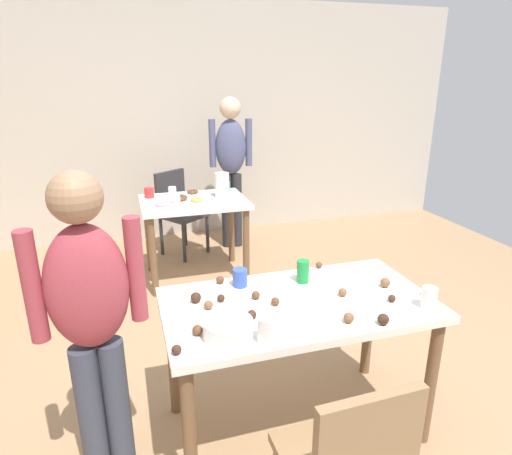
# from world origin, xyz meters

# --- Properties ---
(ground_plane) EXTENTS (6.40, 6.40, 0.00)m
(ground_plane) POSITION_xyz_m (0.00, 0.00, 0.00)
(ground_plane) COLOR #9E7A56
(wall_back) EXTENTS (6.40, 0.10, 2.60)m
(wall_back) POSITION_xyz_m (0.00, 3.20, 1.30)
(wall_back) COLOR #BCB2A3
(wall_back) RESTS_ON ground_plane
(dining_table_near) EXTENTS (1.32, 0.71, 0.75)m
(dining_table_near) POSITION_xyz_m (-0.07, -0.14, 0.65)
(dining_table_near) COLOR silver
(dining_table_near) RESTS_ON ground_plane
(dining_table_far) EXTENTS (0.93, 0.67, 0.75)m
(dining_table_far) POSITION_xyz_m (-0.26, 1.87, 0.62)
(dining_table_far) COLOR white
(dining_table_far) RESTS_ON ground_plane
(chair_far_table) EXTENTS (0.56, 0.56, 0.87)m
(chair_far_table) POSITION_xyz_m (-0.32, 2.55, 0.50)
(chair_far_table) COLOR #2D2D33
(chair_far_table) RESTS_ON ground_plane
(person_girl_near) EXTENTS (0.46, 0.24, 1.48)m
(person_girl_near) POSITION_xyz_m (-1.01, -0.24, 0.88)
(person_girl_near) COLOR #383D4C
(person_girl_near) RESTS_ON ground_plane
(person_adult_far) EXTENTS (0.46, 0.24, 1.60)m
(person_adult_far) POSITION_xyz_m (0.26, 2.56, 0.97)
(person_adult_far) COLOR #28282D
(person_adult_far) RESTS_ON ground_plane
(mixing_bowl) EXTENTS (0.21, 0.21, 0.08)m
(mixing_bowl) POSITION_xyz_m (-0.47, -0.35, 0.79)
(mixing_bowl) COLOR white
(mixing_bowl) RESTS_ON dining_table_near
(soda_can) EXTENTS (0.07, 0.07, 0.12)m
(soda_can) POSITION_xyz_m (0.03, 0.05, 0.81)
(soda_can) COLOR #198438
(soda_can) RESTS_ON dining_table_near
(fork_near) EXTENTS (0.17, 0.02, 0.01)m
(fork_near) POSITION_xyz_m (-0.21, -0.33, 0.75)
(fork_near) COLOR silver
(fork_near) RESTS_ON dining_table_near
(cup_near_0) EXTENTS (0.07, 0.07, 0.10)m
(cup_near_0) POSITION_xyz_m (0.50, -0.38, 0.80)
(cup_near_0) COLOR white
(cup_near_0) RESTS_ON dining_table_near
(cup_near_1) EXTENTS (0.08, 0.08, 0.09)m
(cup_near_1) POSITION_xyz_m (-0.30, 0.10, 0.80)
(cup_near_1) COLOR #3351B2
(cup_near_1) RESTS_ON dining_table_near
(cup_near_2) EXTENTS (0.08, 0.08, 0.12)m
(cup_near_2) POSITION_xyz_m (-0.33, -0.43, 0.81)
(cup_near_2) COLOR white
(cup_near_2) RESTS_ON dining_table_near
(cake_ball_0) EXTENTS (0.04, 0.04, 0.04)m
(cake_ball_0) POSITION_xyz_m (0.16, -0.16, 0.77)
(cake_ball_0) COLOR brown
(cake_ball_0) RESTS_ON dining_table_near
(cake_ball_1) EXTENTS (0.04, 0.04, 0.04)m
(cake_ball_1) POSITION_xyz_m (0.36, -0.28, 0.77)
(cake_ball_1) COLOR #3D2319
(cake_ball_1) RESTS_ON dining_table_near
(cake_ball_2) EXTENTS (0.04, 0.04, 0.04)m
(cake_ball_2) POSITION_xyz_m (-0.19, -0.15, 0.77)
(cake_ball_2) COLOR brown
(cake_ball_2) RESTS_ON dining_table_near
(cake_ball_3) EXTENTS (0.05, 0.05, 0.05)m
(cake_ball_3) POSITION_xyz_m (0.07, -0.39, 0.77)
(cake_ball_3) COLOR brown
(cake_ball_3) RESTS_ON dining_table_near
(cake_ball_4) EXTENTS (0.04, 0.04, 0.04)m
(cake_ball_4) POSITION_xyz_m (-0.26, -0.06, 0.77)
(cake_ball_4) COLOR brown
(cake_ball_4) RESTS_ON dining_table_near
(cake_ball_5) EXTENTS (0.04, 0.04, 0.04)m
(cake_ball_5) POSITION_xyz_m (-0.34, -0.24, 0.77)
(cake_ball_5) COLOR #3D2319
(cake_ball_5) RESTS_ON dining_table_near
(cake_ball_6) EXTENTS (0.04, 0.04, 0.04)m
(cake_ball_6) POSITION_xyz_m (0.19, 0.19, 0.77)
(cake_ball_6) COLOR brown
(cake_ball_6) RESTS_ON dining_table_near
(cake_ball_7) EXTENTS (0.05, 0.05, 0.05)m
(cake_ball_7) POSITION_xyz_m (0.42, -0.13, 0.78)
(cake_ball_7) COLOR brown
(cake_ball_7) RESTS_ON dining_table_near
(cake_ball_8) EXTENTS (0.04, 0.04, 0.04)m
(cake_ball_8) POSITION_xyz_m (-0.39, 0.16, 0.77)
(cake_ball_8) COLOR brown
(cake_ball_8) RESTS_ON dining_table_near
(cake_ball_9) EXTENTS (0.05, 0.05, 0.05)m
(cake_ball_9) POSITION_xyz_m (0.21, -0.45, 0.78)
(cake_ball_9) COLOR #3D2319
(cake_ball_9) RESTS_ON dining_table_near
(cake_ball_10) EXTENTS (0.05, 0.05, 0.05)m
(cake_ball_10) POSITION_xyz_m (-0.59, -0.29, 0.77)
(cake_ball_10) COLOR brown
(cake_ball_10) RESTS_ON dining_table_near
(cake_ball_11) EXTENTS (0.05, 0.05, 0.05)m
(cake_ball_11) POSITION_xyz_m (0.57, -0.27, 0.77)
(cake_ball_11) COLOR brown
(cake_ball_11) RESTS_ON dining_table_near
(cake_ball_12) EXTENTS (0.04, 0.04, 0.04)m
(cake_ball_12) POSITION_xyz_m (-0.51, -0.09, 0.77)
(cake_ball_12) COLOR brown
(cake_ball_12) RESTS_ON dining_table_near
(cake_ball_13) EXTENTS (0.04, 0.04, 0.04)m
(cake_ball_13) POSITION_xyz_m (-0.70, -0.41, 0.77)
(cake_ball_13) COLOR #3D2319
(cake_ball_13) RESTS_ON dining_table_near
(cake_ball_14) EXTENTS (0.05, 0.05, 0.05)m
(cake_ball_14) POSITION_xyz_m (-0.55, -0.01, 0.78)
(cake_ball_14) COLOR #3D2319
(cake_ball_14) RESTS_ON dining_table_near
(cake_ball_15) EXTENTS (0.04, 0.04, 0.04)m
(cake_ball_15) POSITION_xyz_m (-0.43, -0.04, 0.77)
(cake_ball_15) COLOR #3D2319
(cake_ball_15) RESTS_ON dining_table_near
(pitcher_far) EXTENTS (0.13, 0.13, 0.23)m
(pitcher_far) POSITION_xyz_m (0.01, 1.89, 0.86)
(pitcher_far) COLOR white
(pitcher_far) RESTS_ON dining_table_far
(cup_far_0) EXTENTS (0.08, 0.08, 0.09)m
(cup_far_0) POSITION_xyz_m (-0.42, 1.81, 0.80)
(cup_far_0) COLOR white
(cup_far_0) RESTS_ON dining_table_far
(cup_far_1) EXTENTS (0.07, 0.07, 0.09)m
(cup_far_1) POSITION_xyz_m (-0.42, 2.03, 0.80)
(cup_far_1) COLOR white
(cup_far_1) RESTS_ON dining_table_far
(cup_far_2) EXTENTS (0.09, 0.09, 0.09)m
(cup_far_2) POSITION_xyz_m (0.09, 2.10, 0.80)
(cup_far_2) COLOR green
(cup_far_2) RESTS_ON dining_table_far
(cup_far_3) EXTENTS (0.09, 0.09, 0.09)m
(cup_far_3) POSITION_xyz_m (-0.63, 2.07, 0.80)
(cup_far_3) COLOR red
(cup_far_3) RESTS_ON dining_table_far
(donut_far_0) EXTENTS (0.14, 0.14, 0.04)m
(donut_far_0) POSITION_xyz_m (-0.38, 1.90, 0.77)
(donut_far_0) COLOR brown
(donut_far_0) RESTS_ON dining_table_far
(donut_far_1) EXTENTS (0.10, 0.10, 0.03)m
(donut_far_1) POSITION_xyz_m (-0.23, 2.11, 0.77)
(donut_far_1) COLOR brown
(donut_far_1) RESTS_ON dining_table_far
(donut_far_2) EXTENTS (0.11, 0.11, 0.03)m
(donut_far_2) POSITION_xyz_m (-0.24, 1.82, 0.77)
(donut_far_2) COLOR gold
(donut_far_2) RESTS_ON dining_table_far
(donut_far_3) EXTENTS (0.11, 0.11, 0.03)m
(donut_far_3) POSITION_xyz_m (-0.55, 1.77, 0.77)
(donut_far_3) COLOR pink
(donut_far_3) RESTS_ON dining_table_far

